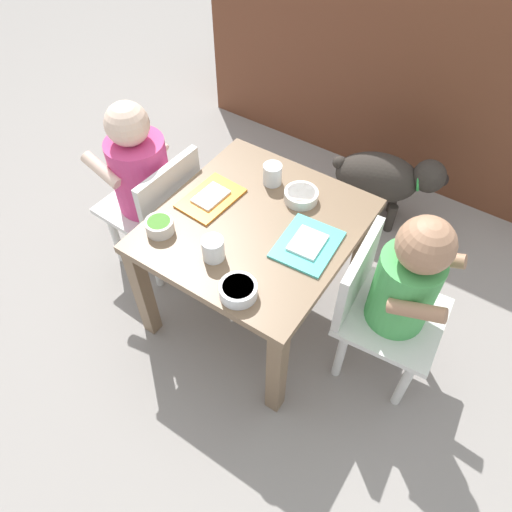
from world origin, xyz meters
name	(u,v)px	position (x,y,z in m)	size (l,w,h in m)	color
ground_plane	(256,306)	(0.00, 0.00, 0.00)	(7.00, 7.00, 0.00)	gray
kitchen_cabinet_back	(406,57)	(0.00, 1.10, 0.45)	(1.72, 0.34, 0.91)	brown
dining_table	(256,239)	(0.00, 0.00, 0.36)	(0.56, 0.60, 0.43)	#7A6047
seated_child_left	(142,174)	(-0.44, -0.01, 0.41)	(0.29, 0.29, 0.66)	silver
seated_child_right	(401,286)	(0.44, 0.04, 0.41)	(0.30, 0.30, 0.66)	silver
dog	(384,178)	(0.16, 0.65, 0.21)	(0.43, 0.28, 0.32)	#332D28
food_tray_left	(211,198)	(-0.17, 0.01, 0.44)	(0.14, 0.20, 0.02)	orange
food_tray_right	(307,244)	(0.17, 0.01, 0.44)	(0.17, 0.20, 0.02)	#4CC6BC
water_cup_left	(213,250)	(-0.02, -0.17, 0.46)	(0.06, 0.06, 0.07)	white
water_cup_right	(272,175)	(-0.05, 0.17, 0.46)	(0.06, 0.06, 0.07)	white
veggie_bowl_near	(301,195)	(0.06, 0.15, 0.45)	(0.10, 0.10, 0.03)	silver
cereal_bowl_right_side	(238,290)	(0.10, -0.24, 0.45)	(0.10, 0.10, 0.04)	white
veggie_bowl_far	(160,226)	(-0.21, -0.18, 0.45)	(0.08, 0.08, 0.04)	silver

